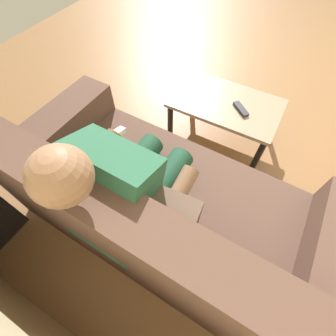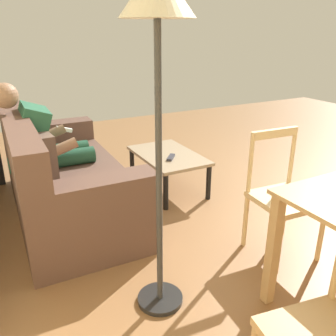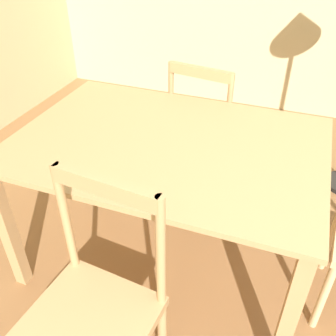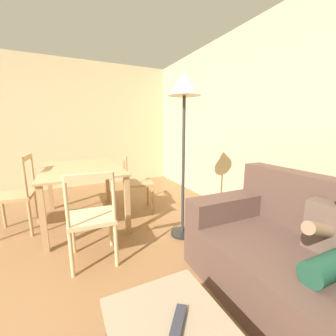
% 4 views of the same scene
% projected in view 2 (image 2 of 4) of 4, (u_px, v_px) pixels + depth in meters
% --- Properties ---
extents(ground_plane, '(8.58, 8.58, 0.00)m').
position_uv_depth(ground_plane, '(333.00, 205.00, 3.41)').
color(ground_plane, brown).
extents(couch, '(2.00, 0.96, 0.92)m').
position_uv_depth(couch, '(61.00, 179.00, 3.17)').
color(couch, brown).
rests_on(couch, ground_plane).
extents(person_lounging, '(0.60, 0.97, 1.18)m').
position_uv_depth(person_lounging, '(47.00, 145.00, 3.18)').
color(person_lounging, '#23563D').
rests_on(person_lounging, ground_plane).
extents(coffee_table, '(0.89, 0.55, 0.39)m').
position_uv_depth(coffee_table, '(168.00, 159.00, 3.66)').
color(coffee_table, gray).
rests_on(coffee_table, ground_plane).
extents(tv_remote, '(0.16, 0.15, 0.02)m').
position_uv_depth(tv_remote, '(171.00, 157.00, 3.51)').
color(tv_remote, '#2D2D38').
rests_on(tv_remote, coffee_table).
extents(dining_chair_facing_couch, '(0.45, 0.45, 0.91)m').
position_uv_depth(dining_chair_facing_couch, '(283.00, 197.00, 2.56)').
color(dining_chair_facing_couch, '#D1B27F').
rests_on(dining_chair_facing_couch, ground_plane).
extents(floor_lamp, '(0.36, 0.36, 1.87)m').
position_uv_depth(floor_lamp, '(157.00, 30.00, 1.64)').
color(floor_lamp, black).
rests_on(floor_lamp, ground_plane).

